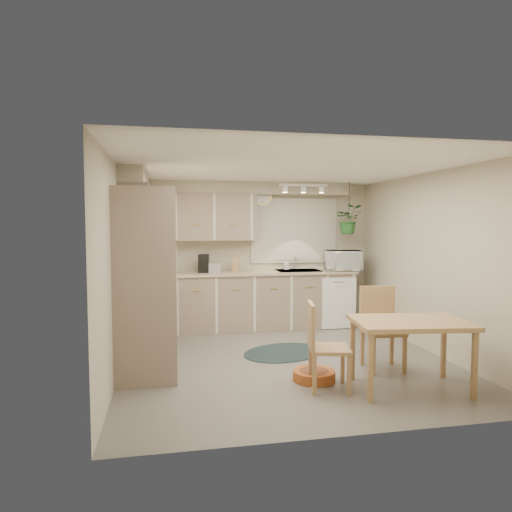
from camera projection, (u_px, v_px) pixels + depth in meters
The scene contains 35 objects.
floor at pixel (285, 360), 5.74m from camera, with size 4.20×4.20×0.00m, color #69655D.
ceiling at pixel (286, 168), 5.58m from camera, with size 4.20×4.20×0.00m, color white.
wall_back at pixel (254, 254), 7.72m from camera, with size 4.00×0.04×2.40m, color #B6AD96.
wall_front at pixel (353, 289), 3.61m from camera, with size 4.00×0.04×2.40m, color #B6AD96.
wall_left at pixel (118, 268), 5.28m from camera, with size 0.04×4.20×2.40m, color #B6AD96.
wall_right at pixel (431, 263), 6.04m from camera, with size 0.04×4.20×2.40m, color #B6AD96.
base_cab_left at pixel (149, 316), 6.24m from camera, with size 0.60×1.85×0.90m, color gray.
base_cab_back at pixel (245, 302), 7.44m from camera, with size 3.60×0.60×0.90m, color gray.
counter_left at pixel (149, 282), 6.21m from camera, with size 0.64×1.89×0.04m, color beige.
counter_back at pixel (245, 273), 7.39m from camera, with size 3.64×0.64×0.04m, color beige.
oven_stack at pixel (146, 285), 4.98m from camera, with size 0.65×0.65×2.10m, color gray.
wall_oven_face at pixel (176, 284), 5.04m from camera, with size 0.02×0.56×0.58m, color white.
upper_cab_left at pixel (138, 216), 6.25m from camera, with size 0.35×2.00×0.75m, color gray.
upper_cab_back at pixel (195, 217), 7.31m from camera, with size 2.00×0.35×0.75m, color gray.
soffit_left at pixel (136, 181), 6.21m from camera, with size 0.30×2.00×0.20m, color #B6AD96.
soffit_back at pixel (243, 188), 7.45m from camera, with size 3.60×0.30×0.20m, color #B6AD96.
cooktop at pixel (148, 286), 5.65m from camera, with size 0.52×0.58×0.02m, color white.
range_hood at pixel (146, 250), 5.61m from camera, with size 0.40×0.60×0.14m, color white.
window_blinds at pixel (294, 231), 7.79m from camera, with size 1.40×0.02×1.00m, color beige.
window_frame at pixel (294, 231), 7.80m from camera, with size 1.50×0.02×1.10m, color beige.
sink at pixel (298, 273), 7.58m from camera, with size 0.70×0.48×0.10m, color #ADB0B5.
dishwasher_front at pixel (339, 303), 7.42m from camera, with size 0.58×0.01×0.83m, color white.
track_light_bar at pixel (303, 185), 7.23m from camera, with size 0.80×0.04×0.04m, color white.
wall_clock at pixel (263, 196), 7.65m from camera, with size 0.30×0.30×0.03m, color gold.
dining_table at pixel (410, 355), 4.72m from camera, with size 1.15×0.77×0.72m, color tan.
chair_left at pixel (329, 346), 4.71m from camera, with size 0.42×0.42×0.90m, color tan.
chair_back at pixel (383, 329), 5.35m from camera, with size 0.45×0.45×0.97m, color tan.
braided_rug at pixel (284, 352), 6.08m from camera, with size 1.15×0.86×0.01m, color black.
pet_bed at pixel (314, 375), 5.00m from camera, with size 0.47×0.47×0.11m, color #9F531F.
microwave at pixel (343, 258), 7.60m from camera, with size 0.60×0.33×0.41m, color white.
soap_bottle at pixel (286, 268), 7.69m from camera, with size 0.08×0.17×0.08m, color white.
hanging_plant at pixel (349, 223), 7.58m from camera, with size 0.43×0.48×0.37m, color #255E27.
coffee_maker at pixel (204, 263), 7.26m from camera, with size 0.17×0.20×0.29m, color black.
toaster at pixel (212, 268), 7.31m from camera, with size 0.25×0.14×0.15m, color #ADB0B5.
knife_block at pixel (235, 265), 7.41m from camera, with size 0.11×0.11×0.23m, color tan.
Camera 1 is at (-1.44, -5.46, 1.71)m, focal length 32.00 mm.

